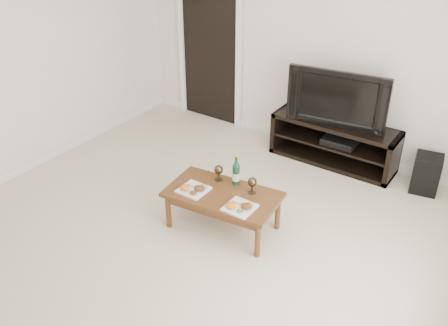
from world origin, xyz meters
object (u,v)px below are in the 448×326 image
at_px(subwoofer, 426,174).
at_px(coffee_table, 223,210).
at_px(television, 339,96).
at_px(media_console, 334,143).

bearing_deg(subwoofer, coffee_table, -138.72).
bearing_deg(coffee_table, television, 78.98).
bearing_deg(subwoofer, media_console, 169.47).
relative_size(television, coffee_table, 1.06).
height_order(television, coffee_table, television).
distance_m(television, coffee_table, 2.03).
relative_size(media_console, television, 1.31).
distance_m(subwoofer, coffee_table, 2.39).
bearing_deg(coffee_table, subwoofer, 51.33).
height_order(subwoofer, coffee_table, subwoofer).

